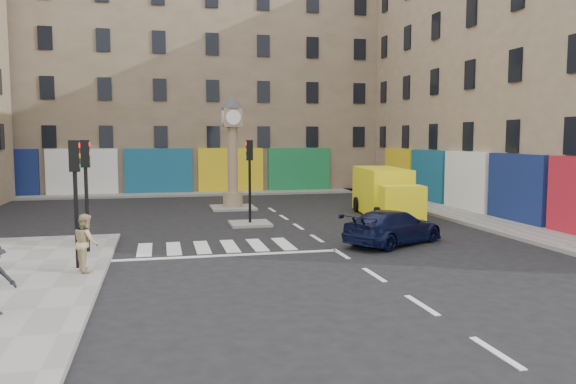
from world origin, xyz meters
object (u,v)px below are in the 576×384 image
object	(u,v)px
traffic_light_left_near	(75,183)
traffic_light_left_far	(86,177)
clock_pillar	(232,145)
yellow_van	(385,193)
traffic_light_island	(250,168)
navy_sedan	(393,227)
pedestrian_tan	(86,242)

from	to	relation	value
traffic_light_left_near	traffic_light_left_far	distance (m)	2.40
traffic_light_left_near	clock_pillar	world-z (taller)	clock_pillar
traffic_light_left_near	yellow_van	world-z (taller)	traffic_light_left_near
traffic_light_left_near	traffic_light_island	bearing A→B (deg)	51.07
yellow_van	navy_sedan	bearing A→B (deg)	-102.69
navy_sedan	pedestrian_tan	distance (m)	10.76
yellow_van	pedestrian_tan	distance (m)	16.10
traffic_light_island	clock_pillar	distance (m)	6.07
yellow_van	pedestrian_tan	bearing A→B (deg)	-136.32
traffic_light_island	traffic_light_left_far	bearing A→B (deg)	-139.40
traffic_light_left_near	yellow_van	distance (m)	16.14
clock_pillar	navy_sedan	size ratio (longest dim) A/B	1.39
navy_sedan	traffic_light_island	bearing A→B (deg)	8.43
navy_sedan	pedestrian_tan	bearing A→B (deg)	74.31
traffic_light_left_near	navy_sedan	distance (m)	11.12
navy_sedan	yellow_van	bearing A→B (deg)	-49.68
traffic_light_left_near	traffic_light_island	distance (m)	10.03
traffic_light_left_near	traffic_light_left_far	bearing A→B (deg)	90.00
traffic_light_left_far	traffic_light_island	bearing A→B (deg)	40.60
traffic_light_island	yellow_van	size ratio (longest dim) A/B	0.55
traffic_light_left_far	navy_sedan	world-z (taller)	traffic_light_left_far
traffic_light_left_far	yellow_van	world-z (taller)	traffic_light_left_far
traffic_light_left_far	pedestrian_tan	bearing A→B (deg)	-84.04
traffic_light_island	pedestrian_tan	world-z (taller)	traffic_light_island
navy_sedan	pedestrian_tan	xyz separation A→B (m)	(-10.45, -2.56, 0.33)
traffic_light_left_far	clock_pillar	xyz separation A→B (m)	(6.30, 11.40, 0.93)
navy_sedan	clock_pillar	bearing A→B (deg)	-8.66
traffic_light_left_far	traffic_light_left_near	bearing A→B (deg)	-90.00
traffic_light_island	navy_sedan	world-z (taller)	traffic_light_island
traffic_light_left_near	traffic_light_left_far	xyz separation A→B (m)	(0.00, 2.40, 0.00)
traffic_light_left_near	traffic_light_left_far	size ratio (longest dim) A/B	1.00
traffic_light_left_far	navy_sedan	bearing A→B (deg)	-1.67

